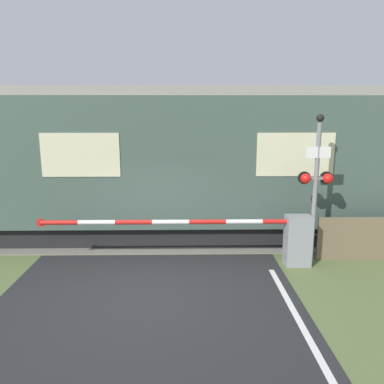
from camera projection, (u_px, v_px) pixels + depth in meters
name	position (u px, v px, depth m)	size (l,w,h in m)	color
ground_plane	(150.00, 292.00, 7.74)	(80.00, 80.00, 0.00)	#5B6B3D
track_bed	(161.00, 234.00, 11.33)	(36.00, 3.20, 0.13)	slate
train	(94.00, 163.00, 10.85)	(19.83, 2.76, 4.29)	black
crossing_barrier	(274.00, 237.00, 8.99)	(6.52, 0.44, 1.22)	gray
signal_post	(316.00, 181.00, 8.84)	(0.83, 0.26, 3.60)	gray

